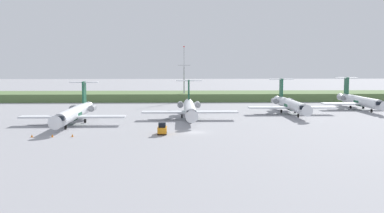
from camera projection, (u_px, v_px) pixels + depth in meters
name	position (u px, v px, depth m)	size (l,w,h in m)	color
ground_plane	(191.00, 114.00, 115.25)	(500.00, 500.00, 0.00)	#939399
grass_berm	(187.00, 96.00, 159.10)	(320.00, 20.00, 2.79)	#597542
regional_jet_second	(75.00, 113.00, 96.63)	(22.81, 31.00, 9.00)	silver
regional_jet_third	(190.00, 108.00, 105.61)	(22.81, 31.00, 9.00)	silver
regional_jet_fourth	(290.00, 104.00, 116.35)	(22.81, 31.00, 9.00)	silver
regional_jet_fifth	(360.00, 101.00, 127.32)	(22.81, 31.00, 9.00)	silver
antenna_mast	(184.00, 78.00, 153.14)	(4.40, 0.50, 19.30)	#B2B2B7
baggage_tug	(162.00, 129.00, 82.96)	(1.72, 3.20, 2.30)	orange
safety_cone_front_marker	(32.00, 136.00, 79.72)	(0.44, 0.44, 0.55)	orange
safety_cone_mid_marker	(52.00, 136.00, 79.78)	(0.44, 0.44, 0.55)	orange
safety_cone_rear_marker	(72.00, 135.00, 80.12)	(0.44, 0.44, 0.55)	orange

